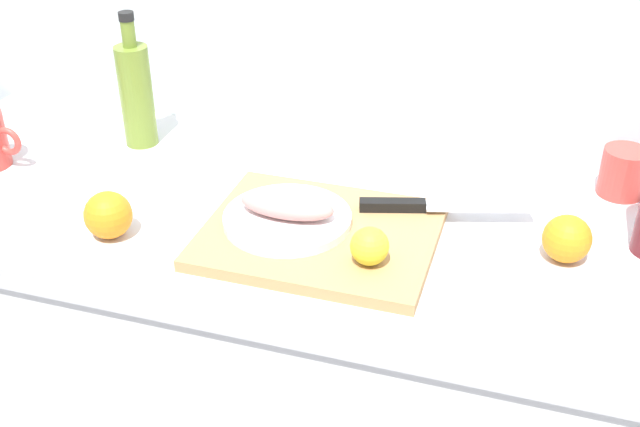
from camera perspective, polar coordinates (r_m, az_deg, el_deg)
The scene contains 10 objects.
kitchen_counter at distance 1.58m, azimuth 6.04°, elevation -15.09°, with size 2.00×0.60×0.90m.
cutting_board at distance 1.25m, azimuth -0.00°, elevation -1.57°, with size 0.37×0.30×0.02m, color tan.
white_plate at distance 1.26m, azimuth -2.41°, elevation -0.39°, with size 0.21×0.21×0.01m, color white.
fish_fillet at distance 1.24m, azimuth -2.44°, elevation 0.61°, with size 0.16×0.07×0.04m, color tan.
chef_knife at distance 1.30m, azimuth 7.67°, elevation 0.59°, with size 0.29×0.11×0.02m.
lemon_0 at distance 1.15m, azimuth 3.66°, elevation -2.40°, with size 0.06×0.06×0.06m, color yellow.
olive_oil_bottle at distance 1.56m, azimuth -13.34°, elevation 8.61°, with size 0.06×0.06×0.27m.
coffee_mug_1 at distance 1.46m, azimuth 21.49°, elevation 2.83°, with size 0.12×0.08×0.09m.
orange_0 at distance 1.29m, azimuth -15.28°, elevation -0.11°, with size 0.08×0.08×0.08m, color orange.
orange_1 at distance 1.25m, azimuth 17.66°, elevation -1.78°, with size 0.08×0.08×0.08m, color orange.
Camera 1 is at (0.17, -1.08, 1.59)m, focal length 43.62 mm.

